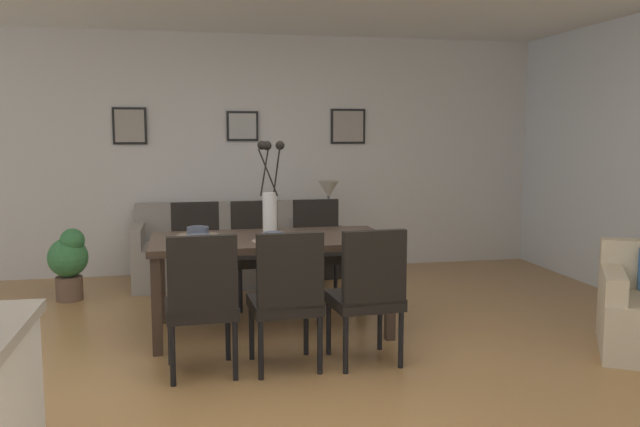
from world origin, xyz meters
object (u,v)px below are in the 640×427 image
object	(u,v)px
framed_picture_right	(348,126)
dining_chair_far_right	(257,248)
dining_table	(270,247)
framed_picture_left	(130,126)
sofa	(221,255)
bowl_near_right	(198,230)
dining_chair_near_right	(196,250)
dining_chair_mid_right	(318,245)
centerpiece_vase	(270,200)
dining_chair_far_left	(287,294)
bowl_near_left	(199,238)
bowl_far_left	(274,236)
dining_chair_near_left	(202,298)
potted_plant	(69,261)
table_lamp	(328,194)
framed_picture_center	(243,126)
side_table	(328,252)
dining_chair_mid_left	(368,290)

from	to	relation	value
framed_picture_right	dining_chair_far_right	bearing A→B (deg)	-130.03
dining_table	framed_picture_left	bearing A→B (deg)	117.46
sofa	bowl_near_right	bearing A→B (deg)	-99.01
dining_chair_near_right	dining_chair_mid_right	bearing A→B (deg)	1.07
dining_table	centerpiece_vase	xyz separation A→B (m)	(0.00, 0.00, 0.36)
dining_chair_far_left	framed_picture_left	distance (m)	3.54
bowl_near_left	bowl_far_left	distance (m)	0.54
dining_table	sofa	world-z (taller)	sofa
dining_chair_near_left	dining_chair_mid_right	world-z (taller)	same
framed_picture_right	potted_plant	world-z (taller)	framed_picture_right
dining_chair_mid_right	framed_picture_right	size ratio (longest dim) A/B	2.33
bowl_near_right	bowl_far_left	world-z (taller)	same
bowl_near_right	dining_table	bearing A→B (deg)	-20.79
framed_picture_right	table_lamp	bearing A→B (deg)	-125.52
bowl_near_left	potted_plant	bearing A→B (deg)	127.19
bowl_near_right	framed_picture_center	size ratio (longest dim) A/B	0.49
bowl_far_left	potted_plant	xyz separation A→B (m)	(-1.69, 1.52, -0.41)
bowl_far_left	framed_picture_left	world-z (taller)	framed_picture_left
side_table	sofa	bearing A→B (deg)	-178.67
dining_chair_mid_right	sofa	bearing A→B (deg)	132.24
dining_chair_near_left	table_lamp	bearing A→B (deg)	62.50
framed_picture_right	sofa	bearing A→B (deg)	-161.88
dining_chair_mid_right	bowl_far_left	world-z (taller)	dining_chair_mid_right
dining_chair_near_left	bowl_near_left	distance (m)	0.72
framed_picture_center	framed_picture_right	world-z (taller)	framed_picture_right
dining_chair_far_right	dining_chair_mid_left	world-z (taller)	same
dining_chair_far_right	dining_chair_mid_right	size ratio (longest dim) A/B	1.00
dining_chair_mid_right	bowl_near_right	size ratio (longest dim) A/B	5.41
dining_chair_near_right	dining_chair_mid_left	distance (m)	2.04
dining_table	bowl_far_left	world-z (taller)	bowl_far_left
bowl_near_right	framed_picture_center	distance (m)	2.30
dining_chair_far_left	dining_chair_far_right	world-z (taller)	same
dining_chair_far_right	sofa	distance (m)	1.01
potted_plant	framed_picture_center	bearing A→B (deg)	29.89
dining_chair_far_left	side_table	bearing A→B (deg)	72.19
side_table	framed_picture_right	xyz separation A→B (m)	(0.33, 0.46, 1.35)
centerpiece_vase	framed_picture_center	world-z (taller)	framed_picture_center
side_table	framed_picture_left	size ratio (longest dim) A/B	1.34
bowl_near_left	potted_plant	distance (m)	1.95
dining_chair_far_right	bowl_far_left	distance (m)	1.09
dining_chair_far_right	table_lamp	distance (m)	1.36
framed_picture_right	bowl_near_left	bearing A→B (deg)	-124.75
dining_chair_near_left	bowl_near_right	bearing A→B (deg)	89.80
dining_chair_near_left	sofa	distance (m)	2.69
side_table	potted_plant	distance (m)	2.61
bowl_near_right	table_lamp	distance (m)	2.15
dining_chair_mid_left	bowl_near_left	size ratio (longest dim) A/B	5.41
centerpiece_vase	sofa	size ratio (longest dim) A/B	0.43
dining_chair_near_left	framed_picture_center	world-z (taller)	framed_picture_center
dining_chair_near_left	bowl_far_left	world-z (taller)	dining_chair_near_left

